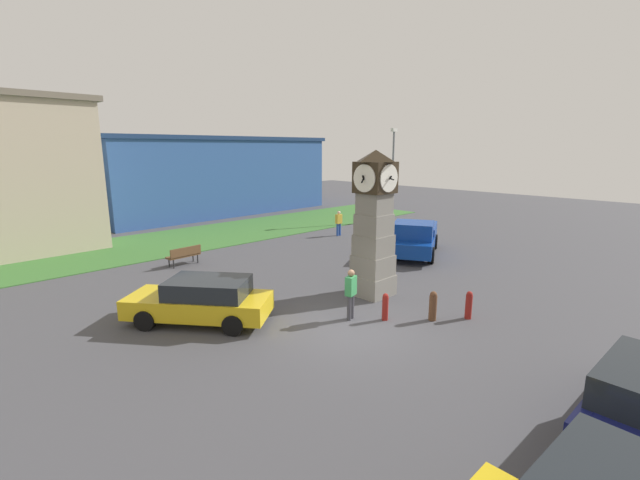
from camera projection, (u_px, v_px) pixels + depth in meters
ground_plane at (352, 328)px, 13.27m from camera, size 85.76×85.76×0.00m
clock_tower at (374, 227)px, 15.77m from camera, size 1.56×1.64×5.41m
bollard_near_tower at (385, 307)px, 13.82m from camera, size 0.20×0.20×0.90m
bollard_mid_row at (433, 306)px, 13.80m from camera, size 0.25×0.25×0.98m
bollard_far_row at (469, 305)px, 13.93m from camera, size 0.22×0.22×0.93m
car_far_lot at (202, 300)px, 13.59m from camera, size 4.18×4.60×1.45m
pickup_truck at (415, 237)px, 22.25m from camera, size 5.64×4.29×1.85m
bench at (184, 254)px, 20.25m from camera, size 1.64×0.66×0.90m
pedestrian_crossing_lot at (351, 291)px, 13.77m from camera, size 0.45×0.34×1.68m
pedestrian_by_cars at (339, 222)px, 26.97m from camera, size 0.42×0.28×1.58m
street_lamp_near_road at (393, 169)px, 31.38m from camera, size 0.50×0.24×6.83m
storefront_low_left at (209, 175)px, 36.64m from camera, size 20.09×9.25×6.34m
grass_verge_far at (69, 258)px, 21.66m from camera, size 51.45×6.98×0.04m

